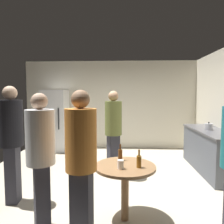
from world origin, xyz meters
TOP-DOWN VIEW (x-y plane):
  - ground_plane at (0.00, 0.00)m, footprint 5.20×5.20m
  - wall_back at (0.00, 2.63)m, footprint 5.32×0.06m
  - refrigerator at (-1.63, 2.20)m, footprint 0.70×0.68m
  - kitchen_counter at (2.28, 0.64)m, footprint 0.64×1.96m
  - kettle at (2.23, 0.66)m, footprint 0.24×0.17m
  - wine_bottle_on_counter at (2.24, 0.01)m, footprint 0.08×0.08m
  - foreground_table at (0.40, -1.26)m, footprint 0.80×0.80m
  - beer_bottle_amber at (0.58, -1.33)m, footprint 0.06×0.06m
  - beer_bottle_brown at (0.34, -1.04)m, footprint 0.06×0.06m
  - plastic_cup_white at (0.34, -1.39)m, footprint 0.08×0.08m
  - person_in_olive_shirt at (0.18, 0.24)m, footprint 0.46×0.46m
  - person_in_orange_shirt at (-0.08, -1.75)m, footprint 0.40×0.40m
  - person_in_white_shirt at (-0.61, -1.52)m, footprint 0.46×0.46m
  - person_in_black_shirt at (-1.31, -0.88)m, footprint 0.38×0.38m

SIDE VIEW (x-z plane):
  - ground_plane at x=0.00m, z-range -0.10..0.00m
  - kitchen_counter at x=2.28m, z-range 0.00..0.90m
  - foreground_table at x=0.40m, z-range 0.26..1.00m
  - plastic_cup_white at x=0.34m, z-range 0.73..0.85m
  - beer_bottle_amber at x=0.58m, z-range 0.70..0.93m
  - beer_bottle_brown at x=0.34m, z-range 0.70..0.93m
  - refrigerator at x=-1.63m, z-range 0.00..1.80m
  - kettle at x=2.23m, z-range 0.88..1.06m
  - person_in_white_shirt at x=-0.61m, z-range 0.14..1.82m
  - person_in_orange_shirt at x=-0.08m, z-range 0.15..1.85m
  - person_in_olive_shirt at x=0.18m, z-range 0.15..1.88m
  - wine_bottle_on_counter at x=2.24m, z-range 0.86..1.17m
  - person_in_black_shirt at x=-1.31m, z-range 0.16..1.94m
  - wall_back at x=0.00m, z-range 0.00..2.70m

